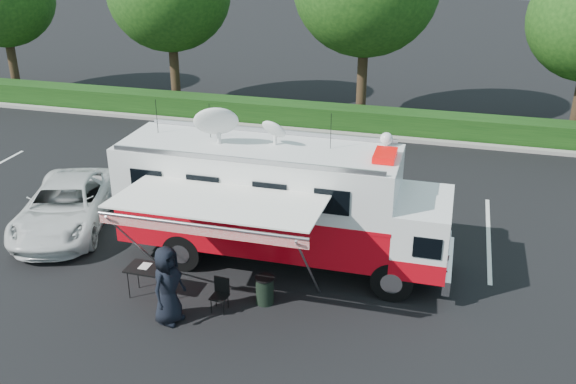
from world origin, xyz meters
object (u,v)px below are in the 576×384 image
(white_suv, at_px, (69,227))
(folding_table, at_px, (146,269))
(command_truck, at_px, (280,202))
(trash_bin, at_px, (265,290))

(white_suv, distance_m, folding_table, 4.99)
(command_truck, relative_size, white_suv, 1.72)
(white_suv, bearing_deg, folding_table, -51.59)
(command_truck, height_order, folding_table, command_truck)
(command_truck, bearing_deg, folding_table, -138.06)
(command_truck, distance_m, folding_table, 3.86)
(command_truck, relative_size, trash_bin, 12.19)
(command_truck, xyz_separation_m, folding_table, (-2.76, -2.48, -1.06))
(folding_table, relative_size, trash_bin, 1.33)
(command_truck, bearing_deg, trash_bin, -85.08)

